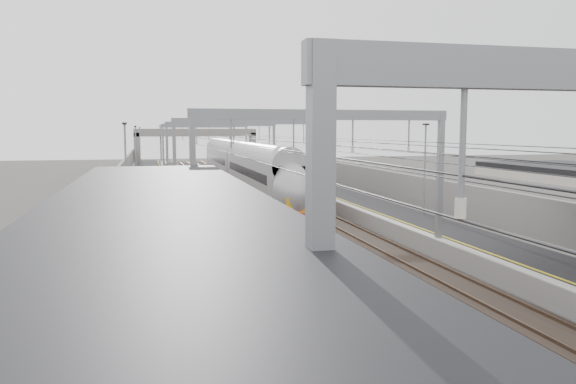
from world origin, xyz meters
TOP-DOWN VIEW (x-y plane):
  - platform_left at (-8.00, 45.00)m, footprint 4.00×120.00m
  - platform_right at (8.00, 45.00)m, footprint 4.00×120.00m
  - tracks at (0.00, 45.00)m, footprint 11.40×140.00m
  - overhead_line at (0.00, 51.62)m, footprint 13.00×140.00m
  - canopy_left at (-8.02, 2.99)m, footprint 4.40×30.00m
  - overbridge at (0.00, 100.00)m, footprint 22.00×2.20m
  - wall_left at (-11.20, 45.00)m, footprint 0.30×120.00m
  - wall_right at (11.20, 45.00)m, footprint 0.30×120.00m
  - train at (1.50, 55.43)m, footprint 2.74×49.96m
  - signal_green at (-5.20, 70.67)m, footprint 0.32×0.32m
  - signal_red_near at (3.20, 71.85)m, footprint 0.32×0.32m
  - signal_red_far at (5.40, 69.56)m, footprint 0.32×0.32m

SIDE VIEW (x-z plane):
  - tracks at x=0.00m, z-range -0.05..0.15m
  - platform_left at x=-8.00m, z-range 0.00..1.00m
  - platform_right at x=8.00m, z-range 0.00..1.00m
  - wall_left at x=-11.20m, z-range 0.00..3.20m
  - wall_right at x=11.20m, z-range 0.00..3.20m
  - train at x=1.50m, z-range -0.04..4.29m
  - signal_green at x=-5.20m, z-range 0.68..4.15m
  - signal_red_near at x=3.20m, z-range 0.68..4.15m
  - signal_red_far at x=5.40m, z-range 0.68..4.15m
  - canopy_left at x=-8.02m, z-range 2.97..7.21m
  - overbridge at x=0.00m, z-range 1.86..8.76m
  - overhead_line at x=0.00m, z-range 2.84..9.44m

